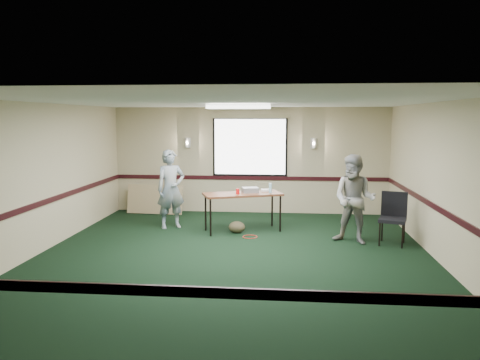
# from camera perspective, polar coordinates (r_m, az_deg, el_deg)

# --- Properties ---
(ground) EXTENTS (8.00, 8.00, 0.00)m
(ground) POSITION_cam_1_polar(r_m,az_deg,el_deg) (8.30, -0.86, -9.43)
(ground) COLOR black
(ground) RESTS_ON ground
(room_shell) EXTENTS (8.00, 8.02, 8.00)m
(room_shell) POSITION_cam_1_polar(r_m,az_deg,el_deg) (10.09, 0.44, 2.75)
(room_shell) COLOR #C7B790
(room_shell) RESTS_ON ground
(folding_table) EXTENTS (1.78, 1.20, 0.83)m
(folding_table) POSITION_cam_1_polar(r_m,az_deg,el_deg) (10.02, 0.33, -1.96)
(folding_table) COLOR #502C17
(folding_table) RESTS_ON ground
(projector) EXTENTS (0.40, 0.36, 0.11)m
(projector) POSITION_cam_1_polar(r_m,az_deg,el_deg) (10.09, 1.25, -1.23)
(projector) COLOR gray
(projector) RESTS_ON folding_table
(game_console) EXTENTS (0.20, 0.17, 0.05)m
(game_console) POSITION_cam_1_polar(r_m,az_deg,el_deg) (10.31, 3.12, -1.24)
(game_console) COLOR silver
(game_console) RESTS_ON folding_table
(red_cup) EXTENTS (0.08, 0.08, 0.11)m
(red_cup) POSITION_cam_1_polar(r_m,az_deg,el_deg) (9.88, -0.28, -1.40)
(red_cup) COLOR red
(red_cup) RESTS_ON folding_table
(water_bottle) EXTENTS (0.06, 0.06, 0.21)m
(water_bottle) POSITION_cam_1_polar(r_m,az_deg,el_deg) (10.07, 3.72, -0.98)
(water_bottle) COLOR #80BCD2
(water_bottle) RESTS_ON folding_table
(duffel_bag) EXTENTS (0.41, 0.35, 0.25)m
(duffel_bag) POSITION_cam_1_polar(r_m,az_deg,el_deg) (9.99, -0.38, -5.76)
(duffel_bag) COLOR #443D27
(duffel_bag) RESTS_ON ground
(cable_coil) EXTENTS (0.36, 0.36, 0.02)m
(cable_coil) POSITION_cam_1_polar(r_m,az_deg,el_deg) (9.66, 1.23, -6.93)
(cable_coil) COLOR red
(cable_coil) RESTS_ON ground
(folded_table) EXTENTS (1.45, 0.32, 0.74)m
(folded_table) POSITION_cam_1_polar(r_m,az_deg,el_deg) (12.12, -10.35, -2.33)
(folded_table) COLOR tan
(folded_table) RESTS_ON ground
(conference_chair) EXTENTS (0.62, 0.63, 1.00)m
(conference_chair) POSITION_cam_1_polar(r_m,az_deg,el_deg) (9.54, 18.18, -3.94)
(conference_chair) COLOR black
(conference_chair) RESTS_ON ground
(person_left) EXTENTS (0.76, 0.68, 1.74)m
(person_left) POSITION_cam_1_polar(r_m,az_deg,el_deg) (10.43, -8.43, -1.10)
(person_left) COLOR #3B5B82
(person_left) RESTS_ON ground
(person_right) EXTENTS (1.03, 0.94, 1.73)m
(person_right) POSITION_cam_1_polar(r_m,az_deg,el_deg) (9.31, 13.79, -2.30)
(person_right) COLOR #697CA4
(person_right) RESTS_ON ground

